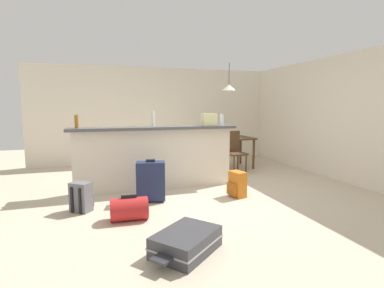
{
  "coord_description": "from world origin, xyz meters",
  "views": [
    {
      "loc": [
        -1.56,
        -4.84,
        1.48
      ],
      "look_at": [
        0.15,
        0.63,
        0.75
      ],
      "focal_mm": 27.62,
      "sensor_mm": 36.0,
      "label": 1
    }
  ],
  "objects_px": {
    "grocery_bag": "(209,120)",
    "backpack_grey": "(81,197)",
    "bottle_clear": "(222,120)",
    "dining_table": "(229,141)",
    "pendant_lamp": "(229,88)",
    "suitcase_upright_navy": "(151,181)",
    "bottle_amber": "(77,122)",
    "bottle_white": "(153,119)",
    "duffel_bag_red": "(129,209)",
    "suitcase_flat_charcoal": "(186,242)",
    "backpack_orange": "(237,185)",
    "dining_chair_near_partition": "(234,150)"
  },
  "relations": [
    {
      "from": "grocery_bag",
      "to": "backpack_grey",
      "type": "height_order",
      "value": "grocery_bag"
    },
    {
      "from": "bottle_clear",
      "to": "dining_table",
      "type": "bearing_deg",
      "value": 60.44
    },
    {
      "from": "pendant_lamp",
      "to": "suitcase_upright_navy",
      "type": "xyz_separation_m",
      "value": [
        -2.22,
        -2.01,
        -1.6
      ]
    },
    {
      "from": "pendant_lamp",
      "to": "backpack_grey",
      "type": "height_order",
      "value": "pendant_lamp"
    },
    {
      "from": "grocery_bag",
      "to": "bottle_amber",
      "type": "bearing_deg",
      "value": 178.86
    },
    {
      "from": "bottle_white",
      "to": "suitcase_upright_navy",
      "type": "xyz_separation_m",
      "value": [
        -0.18,
        -0.75,
        -0.93
      ]
    },
    {
      "from": "dining_table",
      "to": "suitcase_upright_navy",
      "type": "xyz_separation_m",
      "value": [
        -2.25,
        -2.02,
        -0.32
      ]
    },
    {
      "from": "bottle_white",
      "to": "bottle_amber",
      "type": "bearing_deg",
      "value": -177.64
    },
    {
      "from": "bottle_amber",
      "to": "duffel_bag_red",
      "type": "xyz_separation_m",
      "value": [
        0.69,
        -1.39,
        -1.09
      ]
    },
    {
      "from": "dining_table",
      "to": "backpack_grey",
      "type": "xyz_separation_m",
      "value": [
        -3.27,
        -2.17,
        -0.44
      ]
    },
    {
      "from": "bottle_amber",
      "to": "dining_table",
      "type": "xyz_separation_m",
      "value": [
        3.34,
        1.32,
        -0.59
      ]
    },
    {
      "from": "pendant_lamp",
      "to": "suitcase_flat_charcoal",
      "type": "xyz_separation_m",
      "value": [
        -2.15,
        -3.75,
        -1.82
      ]
    },
    {
      "from": "bottle_clear",
      "to": "dining_table",
      "type": "height_order",
      "value": "bottle_clear"
    },
    {
      "from": "duffel_bag_red",
      "to": "bottle_white",
      "type": "bearing_deg",
      "value": 67.9
    },
    {
      "from": "bottle_amber",
      "to": "bottle_white",
      "type": "xyz_separation_m",
      "value": [
        1.27,
        0.05,
        0.03
      ]
    },
    {
      "from": "grocery_bag",
      "to": "duffel_bag_red",
      "type": "height_order",
      "value": "grocery_bag"
    },
    {
      "from": "bottle_clear",
      "to": "grocery_bag",
      "type": "xyz_separation_m",
      "value": [
        -0.24,
        0.04,
        0.0
      ]
    },
    {
      "from": "bottle_white",
      "to": "backpack_orange",
      "type": "xyz_separation_m",
      "value": [
        1.22,
        -0.93,
        -1.06
      ]
    },
    {
      "from": "bottle_white",
      "to": "duffel_bag_red",
      "type": "distance_m",
      "value": 1.91
    },
    {
      "from": "dining_chair_near_partition",
      "to": "dining_table",
      "type": "bearing_deg",
      "value": 79.29
    },
    {
      "from": "bottle_white",
      "to": "duffel_bag_red",
      "type": "xyz_separation_m",
      "value": [
        -0.59,
        -1.44,
        -1.11
      ]
    },
    {
      "from": "bottle_white",
      "to": "dining_table",
      "type": "distance_m",
      "value": 2.5
    },
    {
      "from": "dining_chair_near_partition",
      "to": "suitcase_upright_navy",
      "type": "bearing_deg",
      "value": -144.76
    },
    {
      "from": "bottle_white",
      "to": "suitcase_upright_navy",
      "type": "bearing_deg",
      "value": -103.63
    },
    {
      "from": "pendant_lamp",
      "to": "suitcase_flat_charcoal",
      "type": "relative_size",
      "value": 0.81
    },
    {
      "from": "dining_chair_near_partition",
      "to": "backpack_grey",
      "type": "bearing_deg",
      "value": -152.21
    },
    {
      "from": "pendant_lamp",
      "to": "backpack_grey",
      "type": "distance_m",
      "value": 4.26
    },
    {
      "from": "bottle_amber",
      "to": "backpack_grey",
      "type": "height_order",
      "value": "bottle_amber"
    },
    {
      "from": "suitcase_flat_charcoal",
      "to": "suitcase_upright_navy",
      "type": "height_order",
      "value": "suitcase_upright_navy"
    },
    {
      "from": "suitcase_flat_charcoal",
      "to": "suitcase_upright_navy",
      "type": "distance_m",
      "value": 1.76
    },
    {
      "from": "bottle_clear",
      "to": "suitcase_upright_navy",
      "type": "height_order",
      "value": "bottle_clear"
    },
    {
      "from": "backpack_grey",
      "to": "grocery_bag",
      "type": "bearing_deg",
      "value": 19.78
    },
    {
      "from": "grocery_bag",
      "to": "backpack_orange",
      "type": "height_order",
      "value": "grocery_bag"
    },
    {
      "from": "dining_table",
      "to": "bottle_white",
      "type": "bearing_deg",
      "value": -148.39
    },
    {
      "from": "bottle_amber",
      "to": "dining_table",
      "type": "distance_m",
      "value": 3.64
    },
    {
      "from": "backpack_orange",
      "to": "dining_table",
      "type": "bearing_deg",
      "value": 68.92
    },
    {
      "from": "backpack_orange",
      "to": "suitcase_flat_charcoal",
      "type": "bearing_deg",
      "value": -130.46
    },
    {
      "from": "bottle_amber",
      "to": "grocery_bag",
      "type": "height_order",
      "value": "grocery_bag"
    },
    {
      "from": "bottle_amber",
      "to": "suitcase_upright_navy",
      "type": "distance_m",
      "value": 1.58
    },
    {
      "from": "suitcase_upright_navy",
      "to": "backpack_orange",
      "type": "bearing_deg",
      "value": -7.33
    },
    {
      "from": "backpack_grey",
      "to": "bottle_white",
      "type": "bearing_deg",
      "value": 36.88
    },
    {
      "from": "suitcase_upright_navy",
      "to": "grocery_bag",
      "type": "bearing_deg",
      "value": 28.28
    },
    {
      "from": "bottle_amber",
      "to": "bottle_white",
      "type": "height_order",
      "value": "bottle_white"
    },
    {
      "from": "grocery_bag",
      "to": "suitcase_flat_charcoal",
      "type": "bearing_deg",
      "value": -115.56
    },
    {
      "from": "dining_chair_near_partition",
      "to": "backpack_orange",
      "type": "bearing_deg",
      "value": -113.91
    },
    {
      "from": "pendant_lamp",
      "to": "backpack_orange",
      "type": "bearing_deg",
      "value": -110.54
    },
    {
      "from": "bottle_white",
      "to": "pendant_lamp",
      "type": "height_order",
      "value": "pendant_lamp"
    },
    {
      "from": "dining_table",
      "to": "suitcase_flat_charcoal",
      "type": "height_order",
      "value": "dining_table"
    },
    {
      "from": "bottle_amber",
      "to": "backpack_orange",
      "type": "xyz_separation_m",
      "value": [
        2.49,
        -0.88,
        -1.04
      ]
    },
    {
      "from": "dining_table",
      "to": "duffel_bag_red",
      "type": "relative_size",
      "value": 2.24
    }
  ]
}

